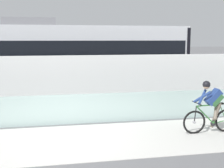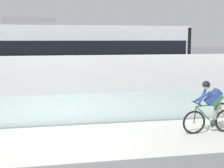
# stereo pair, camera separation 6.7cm
# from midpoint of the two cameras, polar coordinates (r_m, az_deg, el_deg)

# --- Properties ---
(ground_plane) EXTENTS (200.00, 200.00, 0.00)m
(ground_plane) POSITION_cam_midpoint_polar(r_m,az_deg,el_deg) (8.96, -8.24, -10.38)
(ground_plane) COLOR slate
(bike_path_deck) EXTENTS (32.00, 3.20, 0.01)m
(bike_path_deck) POSITION_cam_midpoint_polar(r_m,az_deg,el_deg) (8.96, -8.24, -10.35)
(bike_path_deck) COLOR silver
(bike_path_deck) RESTS_ON ground
(glass_parapet) EXTENTS (32.00, 0.05, 1.01)m
(glass_parapet) POSITION_cam_midpoint_polar(r_m,az_deg,el_deg) (10.60, -8.79, -4.62)
(glass_parapet) COLOR #ADC6C1
(glass_parapet) RESTS_ON ground
(concrete_barrier_wall) EXTENTS (32.00, 0.36, 2.21)m
(concrete_barrier_wall) POSITION_cam_midpoint_polar(r_m,az_deg,el_deg) (12.27, -9.19, -0.06)
(concrete_barrier_wall) COLOR white
(concrete_barrier_wall) RESTS_ON ground
(tram_rail_near) EXTENTS (32.00, 0.08, 0.01)m
(tram_rail_near) POSITION_cam_midpoint_polar(r_m,az_deg,el_deg) (14.90, -9.41, -2.90)
(tram_rail_near) COLOR #595654
(tram_rail_near) RESTS_ON ground
(tram_rail_far) EXTENTS (32.00, 0.08, 0.01)m
(tram_rail_far) POSITION_cam_midpoint_polar(r_m,az_deg,el_deg) (16.31, -9.56, -1.94)
(tram_rail_far) COLOR #595654
(tram_rail_far) RESTS_ON ground
(tram) EXTENTS (11.06, 2.54, 3.81)m
(tram) POSITION_cam_midpoint_polar(r_m,az_deg,el_deg) (15.40, -7.02, 4.60)
(tram) COLOR silver
(tram) RESTS_ON ground
(cyclist_on_bike) EXTENTS (1.77, 0.58, 1.61)m
(cyclist_on_bike) POSITION_cam_midpoint_polar(r_m,az_deg,el_deg) (9.93, 17.75, -4.16)
(cyclist_on_bike) COLOR black
(cyclist_on_bike) RESTS_ON ground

